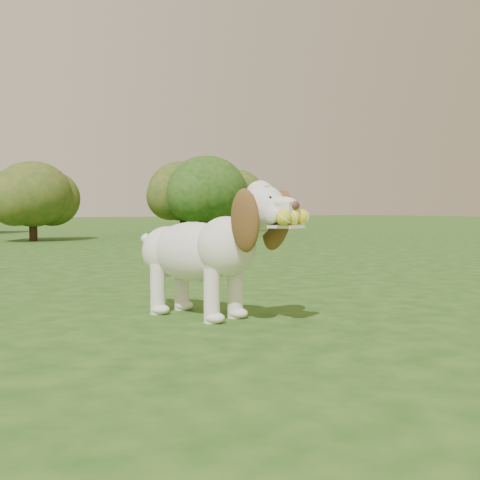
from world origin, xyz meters
TOP-DOWN VIEW (x-y plane):
  - ground at (0.00, 0.00)m, footprint 80.00×80.00m
  - dog at (0.35, -0.30)m, footprint 0.64×1.17m
  - shrub_f at (5.36, 9.90)m, footprint 1.72×1.72m
  - shrub_h at (8.75, 12.94)m, footprint 1.81×1.81m
  - shrub_d at (5.03, 8.11)m, footprint 1.70×1.70m
  - shrub_c at (1.47, 8.57)m, footprint 1.48×1.48m

SIDE VIEW (x-z plane):
  - ground at x=0.00m, z-range 0.00..0.00m
  - dog at x=0.35m, z-range 0.02..0.80m
  - shrub_c at x=1.47m, z-range 0.13..1.67m
  - shrub_d at x=5.03m, z-range 0.16..1.92m
  - shrub_f at x=5.36m, z-range 0.16..1.94m
  - shrub_h at x=8.75m, z-range 0.16..2.04m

